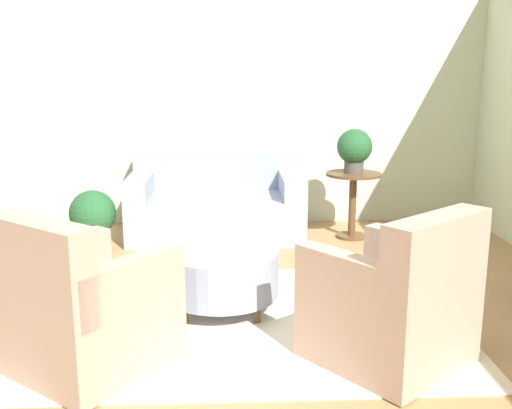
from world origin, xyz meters
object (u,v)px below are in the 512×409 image
Objects in this scene: ottoman_table at (221,273)px; potted_plant_on_side_table at (354,148)px; armchair_left at (82,311)px; side_table at (353,193)px; potted_plant_floor at (93,215)px; couch at (217,207)px; armchair_right at (395,306)px.

potted_plant_on_side_table is (1.40, 1.97, 0.68)m from ottoman_table.
armchair_left is 1.34× the size of ottoman_table.
side_table is at bearing 0.00° from potted_plant_on_side_table.
side_table is 1.20× the size of potted_plant_floor.
potted_plant_on_side_table reaches higher than side_table.
armchair_left is at bearing -127.93° from potted_plant_on_side_table.
couch is 1.63m from potted_plant_on_side_table.
ottoman_table is at bearing -125.38° from potted_plant_on_side_table.
armchair_left is 3.63m from side_table.
couch is at bearing 173.68° from side_table.
armchair_right is (1.91, 0.00, 0.00)m from armchair_left.
armchair_right is 2.94m from potted_plant_on_side_table.
potted_plant_on_side_table is at bearing 83.69° from armchair_right.
potted_plant_on_side_table reaches higher than potted_plant_floor.
side_table is (0.32, 2.86, 0.12)m from armchair_right.
potted_plant_floor is at bearing -174.74° from potted_plant_on_side_table.
ottoman_table is 2.18m from potted_plant_floor.
ottoman_table is at bearing -87.99° from couch.
ottoman_table is at bearing -52.17° from potted_plant_floor.
armchair_left is at bearing -127.93° from side_table.
potted_plant_floor is (-0.51, 2.61, -0.04)m from armchair_left.
potted_plant_floor is at bearing -161.77° from couch.
potted_plant_floor is at bearing 101.03° from armchair_left.
armchair_left and armchair_right have the same top height.
armchair_right reaches higher than couch.
ottoman_table is 2.43m from side_table.
couch is 1.33m from potted_plant_floor.
armchair_right is 1.94× the size of potted_plant_floor.
couch is 3.12m from armchair_left.
ottoman_table is 1.84× the size of potted_plant_on_side_table.
potted_plant_on_side_table is (0.32, 2.86, 0.60)m from armchair_right.
potted_plant_on_side_table reaches higher than couch.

